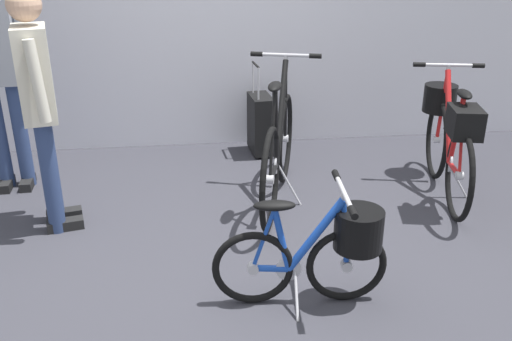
{
  "coord_description": "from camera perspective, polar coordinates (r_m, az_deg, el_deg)",
  "views": [
    {
      "loc": [
        -0.27,
        -2.93,
        1.89
      ],
      "look_at": [
        0.11,
        0.18,
        0.55
      ],
      "focal_mm": 39.5,
      "sensor_mm": 36.0,
      "label": 1
    }
  ],
  "objects": [
    {
      "name": "display_bike_right",
      "position": [
        4.47,
        18.92,
        3.56
      ],
      "size": [
        0.53,
        1.37,
        0.97
      ],
      "color": "black",
      "rests_on": "ground_plane"
    },
    {
      "name": "rolling_suitcase",
      "position": [
        5.11,
        0.46,
        4.79
      ],
      "size": [
        0.21,
        0.37,
        0.83
      ],
      "color": "black",
      "rests_on": "ground_plane"
    },
    {
      "name": "display_bike_left",
      "position": [
        4.12,
        2.27,
        1.88
      ],
      "size": [
        0.6,
        1.48,
        1.06
      ],
      "color": "black",
      "rests_on": "ground_plane"
    },
    {
      "name": "visitor_near_wall",
      "position": [
        3.85,
        -21.11,
        6.72
      ],
      "size": [
        0.33,
        0.52,
        1.59
      ],
      "color": "navy",
      "rests_on": "ground_plane"
    },
    {
      "name": "folding_bike_foreground",
      "position": [
        3.04,
        6.96,
        -7.67
      ],
      "size": [
        0.95,
        0.53,
        0.68
      ],
      "color": "black",
      "rests_on": "ground_plane"
    },
    {
      "name": "ground_plane",
      "position": [
        3.49,
        -1.48,
        -9.59
      ],
      "size": [
        6.95,
        6.95,
        0.0
      ],
      "primitive_type": "plane",
      "color": "#38383F"
    }
  ]
}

